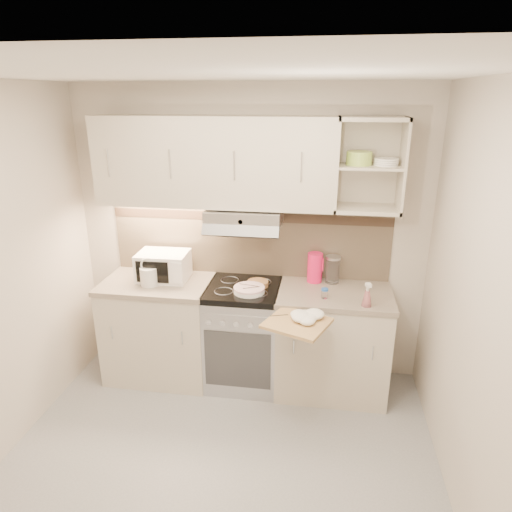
{
  "coord_description": "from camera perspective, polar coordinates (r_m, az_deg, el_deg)",
  "views": [
    {
      "loc": [
        0.63,
        -2.32,
        2.4
      ],
      "look_at": [
        0.13,
        0.95,
        1.23
      ],
      "focal_mm": 32.0,
      "sensor_mm": 36.0,
      "label": 1
    }
  ],
  "objects": [
    {
      "name": "dish_towel",
      "position": [
        3.29,
        5.94,
        -7.38
      ],
      "size": [
        0.27,
        0.23,
        0.07
      ],
      "primitive_type": null,
      "rotation": [
        0.0,
        0.0,
        0.04
      ],
      "color": "silver",
      "rests_on": "cutting_board"
    },
    {
      "name": "spice_jar",
      "position": [
        3.6,
        8.57,
        -4.62
      ],
      "size": [
        0.06,
        0.06,
        0.08
      ],
      "rotation": [
        0.0,
        0.0,
        -0.11
      ],
      "color": "white",
      "rests_on": "worktop_right"
    },
    {
      "name": "cutting_board",
      "position": [
        3.28,
        5.14,
        -8.36
      ],
      "size": [
        0.52,
        0.5,
        0.02
      ],
      "primitive_type": "cube",
      "rotation": [
        0.0,
        0.0,
        -0.39
      ],
      "color": "#A88053",
      "rests_on": "base_cabinet_right"
    },
    {
      "name": "microwave",
      "position": [
        3.97,
        -11.5,
        -1.22
      ],
      "size": [
        0.43,
        0.33,
        0.24
      ],
      "rotation": [
        0.0,
        0.0,
        0.03
      ],
      "color": "white",
      "rests_on": "worktop_left"
    },
    {
      "name": "room_shell",
      "position": [
        2.86,
        -4.29,
        3.79
      ],
      "size": [
        3.04,
        2.84,
        2.52
      ],
      "color": "beige",
      "rests_on": "ground"
    },
    {
      "name": "base_cabinet_left",
      "position": [
        4.18,
        -11.85,
        -9.07
      ],
      "size": [
        0.9,
        0.6,
        0.86
      ],
      "primitive_type": "cube",
      "color": "beige",
      "rests_on": "ground"
    },
    {
      "name": "worktop_right",
      "position": [
        3.74,
        9.83,
        -4.76
      ],
      "size": [
        0.92,
        0.62,
        0.04
      ],
      "primitive_type": "cube",
      "color": "gray",
      "rests_on": "base_cabinet_right"
    },
    {
      "name": "base_cabinet_right",
      "position": [
        3.94,
        9.45,
        -10.73
      ],
      "size": [
        0.9,
        0.6,
        0.86
      ],
      "primitive_type": "cube",
      "color": "beige",
      "rests_on": "ground"
    },
    {
      "name": "worktop_left",
      "position": [
        3.98,
        -12.29,
        -3.37
      ],
      "size": [
        0.92,
        0.62,
        0.04
      ],
      "primitive_type": "cube",
      "color": "gray",
      "rests_on": "base_cabinet_left"
    },
    {
      "name": "pink_pitcher",
      "position": [
        3.87,
        7.38,
        -1.44
      ],
      "size": [
        0.14,
        0.13,
        0.25
      ],
      "rotation": [
        0.0,
        0.0,
        -0.07
      ],
      "color": "#FA1556",
      "rests_on": "worktop_right"
    },
    {
      "name": "bread_loaf",
      "position": [
        3.78,
        0.22,
        -3.47
      ],
      "size": [
        0.17,
        0.17,
        0.04
      ],
      "primitive_type": "cylinder",
      "color": "olive",
      "rests_on": "electric_range"
    },
    {
      "name": "watering_can",
      "position": [
        3.88,
        -13.09,
        -2.37
      ],
      "size": [
        0.28,
        0.15,
        0.24
      ],
      "rotation": [
        0.0,
        0.0,
        0.27
      ],
      "color": "silver",
      "rests_on": "worktop_left"
    },
    {
      "name": "electric_range",
      "position": [
        3.98,
        -1.54,
        -9.78
      ],
      "size": [
        0.6,
        0.6,
        0.9
      ],
      "color": "#B7B7BC",
      "rests_on": "ground"
    },
    {
      "name": "plate_stack",
      "position": [
        3.67,
        -0.86,
        -4.22
      ],
      "size": [
        0.25,
        0.25,
        0.05
      ],
      "rotation": [
        0.0,
        0.0,
        -0.0
      ],
      "color": "white",
      "rests_on": "electric_range"
    },
    {
      "name": "spray_bottle",
      "position": [
        3.51,
        13.72,
        -4.92
      ],
      "size": [
        0.08,
        0.08,
        0.2
      ],
      "rotation": [
        0.0,
        0.0,
        0.23
      ],
      "color": "pink",
      "rests_on": "worktop_right"
    },
    {
      "name": "ground",
      "position": [
        3.39,
        -5.08,
        -25.58
      ],
      "size": [
        3.0,
        3.0,
        0.0
      ],
      "primitive_type": "plane",
      "color": "gray",
      "rests_on": "ground"
    },
    {
      "name": "glass_jar",
      "position": [
        3.87,
        9.57,
        -1.67
      ],
      "size": [
        0.12,
        0.12,
        0.23
      ],
      "rotation": [
        0.0,
        0.0,
        -0.2
      ],
      "color": "white",
      "rests_on": "worktop_right"
    }
  ]
}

